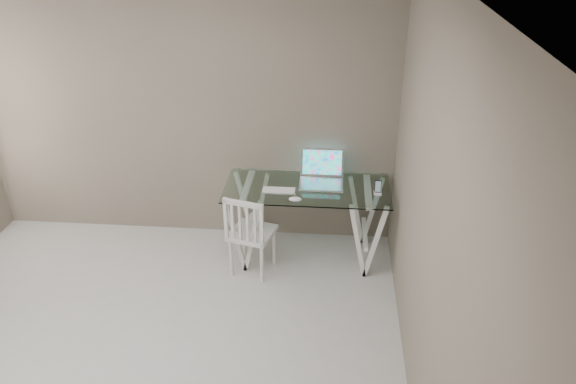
# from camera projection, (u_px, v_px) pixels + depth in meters

# --- Properties ---
(room) EXTENTS (4.50, 4.52, 2.71)m
(room) POSITION_uv_depth(u_px,v_px,m) (69.00, 175.00, 3.13)
(room) COLOR #ABA9A4
(room) RESTS_ON ground
(desk) EXTENTS (1.50, 0.70, 0.75)m
(desk) POSITION_uv_depth(u_px,v_px,m) (307.00, 222.00, 5.27)
(desk) COLOR silver
(desk) RESTS_ON ground
(chair) EXTENTS (0.46, 0.46, 0.82)m
(chair) POSITION_uv_depth(u_px,v_px,m) (249.00, 232.00, 4.99)
(chair) COLOR silver
(chair) RESTS_ON ground
(laptop) EXTENTS (0.40, 0.38, 0.27)m
(laptop) POSITION_uv_depth(u_px,v_px,m) (322.00, 175.00, 5.18)
(laptop) COLOR #B4B5B9
(laptop) RESTS_ON desk
(keyboard) EXTENTS (0.31, 0.13, 0.01)m
(keyboard) POSITION_uv_depth(u_px,v_px,m) (279.00, 190.00, 5.04)
(keyboard) COLOR silver
(keyboard) RESTS_ON desk
(mouse) EXTENTS (0.11, 0.07, 0.04)m
(mouse) POSITION_uv_depth(u_px,v_px,m) (295.00, 199.00, 4.87)
(mouse) COLOR white
(mouse) RESTS_ON desk
(phone_dock) EXTENTS (0.07, 0.07, 0.13)m
(phone_dock) POSITION_uv_depth(u_px,v_px,m) (378.00, 190.00, 4.98)
(phone_dock) COLOR white
(phone_dock) RESTS_ON desk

